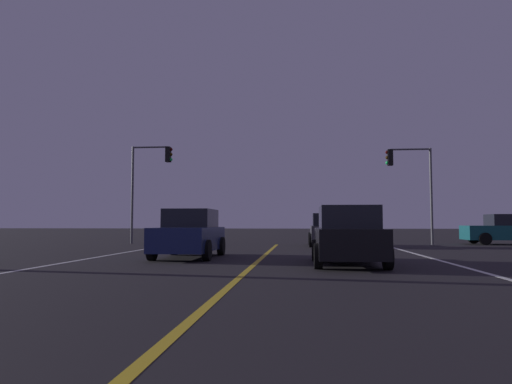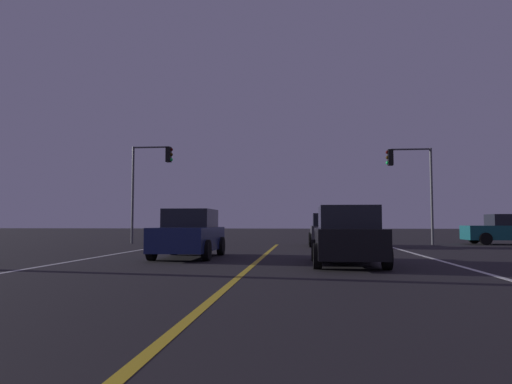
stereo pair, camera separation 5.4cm
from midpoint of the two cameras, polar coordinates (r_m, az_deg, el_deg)
lane_center_divider at (r=9.93m, az=-2.66°, el=-10.75°), size 0.16×33.81×0.01m
car_oncoming at (r=16.92m, az=-7.90°, el=-5.03°), size 2.02×4.30×1.70m
car_lead_same_lane at (r=14.09m, az=10.99°, el=-5.27°), size 2.02×4.30×1.70m
car_ahead_far at (r=25.24m, az=8.72°, el=-4.57°), size 2.02×4.30×1.70m
car_crossing_side at (r=30.27m, az=27.80°, el=-4.03°), size 4.30×2.02×1.70m
traffic_light_near_right at (r=27.95m, az=18.03°, el=2.13°), size 2.53×0.36×5.39m
traffic_light_near_left at (r=28.73m, az=-12.43°, el=2.34°), size 2.47×0.36×5.74m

